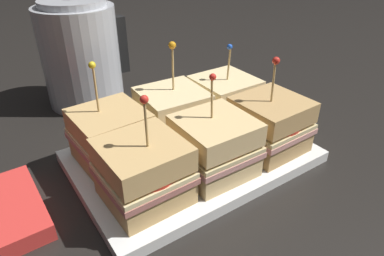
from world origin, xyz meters
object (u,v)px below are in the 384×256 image
(sandwich_front_center, at_px, (213,147))
(sandwich_back_center, at_px, (172,115))
(serving_platter, at_px, (192,156))
(kettle_steel, at_px, (81,54))
(sandwich_back_right, at_px, (224,99))
(sandwich_back_left, at_px, (111,136))
(sandwich_front_left, at_px, (144,172))
(sandwich_front_right, at_px, (270,124))

(sandwich_front_center, bearing_deg, sandwich_back_center, 89.92)
(sandwich_front_center, distance_m, sandwich_back_center, 0.11)
(serving_platter, relative_size, kettle_steel, 1.57)
(serving_platter, bearing_deg, sandwich_back_right, 27.56)
(serving_platter, height_order, kettle_steel, kettle_steel)
(sandwich_back_left, distance_m, kettle_steel, 0.27)
(serving_platter, xyz_separation_m, sandwich_back_center, (-0.00, 0.06, 0.05))
(sandwich_front_center, relative_size, sandwich_back_left, 0.95)
(sandwich_back_right, relative_size, kettle_steel, 0.62)
(sandwich_back_right, bearing_deg, serving_platter, -152.44)
(sandwich_back_center, xyz_separation_m, kettle_steel, (-0.06, 0.26, 0.04))
(sandwich_back_left, height_order, kettle_steel, kettle_steel)
(sandwich_back_left, relative_size, sandwich_back_center, 0.96)
(sandwich_back_left, height_order, sandwich_back_center, sandwich_back_center)
(sandwich_back_center, height_order, sandwich_back_right, sandwich_back_center)
(sandwich_front_center, bearing_deg, sandwich_front_left, 178.09)
(sandwich_front_center, bearing_deg, sandwich_back_left, 133.88)
(sandwich_back_left, xyz_separation_m, sandwich_back_center, (0.11, 0.00, 0.00))
(sandwich_front_center, height_order, sandwich_back_center, sandwich_back_center)
(sandwich_front_left, xyz_separation_m, sandwich_front_right, (0.22, -0.00, 0.00))
(sandwich_front_left, bearing_deg, sandwich_back_center, 45.22)
(sandwich_front_center, distance_m, sandwich_back_right, 0.16)
(sandwich_front_center, bearing_deg, sandwich_back_right, 45.37)
(sandwich_front_right, bearing_deg, sandwich_back_right, 89.69)
(kettle_steel, bearing_deg, sandwich_back_right, -56.33)
(sandwich_front_center, height_order, sandwich_front_right, sandwich_front_right)
(sandwich_back_center, bearing_deg, kettle_steel, 102.64)
(sandwich_back_center, bearing_deg, sandwich_front_left, -134.78)
(sandwich_front_left, relative_size, sandwich_back_left, 0.97)
(sandwich_back_right, xyz_separation_m, kettle_steel, (-0.17, 0.26, 0.05))
(sandwich_front_right, bearing_deg, sandwich_front_left, 178.96)
(serving_platter, bearing_deg, sandwich_back_left, 153.43)
(sandwich_front_left, height_order, sandwich_front_center, sandwich_front_left)
(serving_platter, relative_size, sandwich_back_left, 2.32)
(sandwich_front_center, relative_size, sandwich_back_center, 0.91)
(sandwich_front_right, xyz_separation_m, sandwich_back_left, (-0.22, 0.11, -0.00))
(serving_platter, xyz_separation_m, sandwich_front_center, (-0.00, -0.06, 0.05))
(sandwich_front_left, distance_m, sandwich_back_right, 0.25)
(sandwich_front_left, height_order, sandwich_front_right, sandwich_front_right)
(serving_platter, distance_m, sandwich_front_right, 0.13)
(sandwich_back_center, height_order, kettle_steel, kettle_steel)
(serving_platter, bearing_deg, sandwich_front_right, -27.48)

